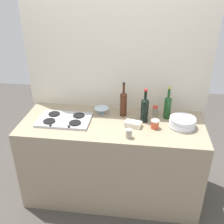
{
  "coord_description": "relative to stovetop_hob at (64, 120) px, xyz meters",
  "views": [
    {
      "loc": [
        0.29,
        -2.24,
        2.2
      ],
      "look_at": [
        0.0,
        0.0,
        1.02
      ],
      "focal_mm": 42.67,
      "sensor_mm": 36.0,
      "label": 1
    }
  ],
  "objects": [
    {
      "name": "ground_plane",
      "position": [
        0.47,
        0.02,
        -0.91
      ],
      "size": [
        6.0,
        6.0,
        0.0
      ],
      "primitive_type": "plane",
      "color": "#47423D",
      "rests_on": "ground"
    },
    {
      "name": "backsplash_panel",
      "position": [
        0.47,
        0.4,
        0.28
      ],
      "size": [
        1.9,
        0.06,
        2.38
      ],
      "primitive_type": "cube",
      "color": "beige",
      "rests_on": "ground"
    },
    {
      "name": "condiment_jar_front",
      "position": [
        0.89,
        -0.02,
        0.03
      ],
      "size": [
        0.08,
        0.08,
        0.08
      ],
      "color": "#C64C2D",
      "rests_on": "counter_block"
    },
    {
      "name": "wine_bottle_mid_left",
      "position": [
        0.78,
        0.09,
        0.12
      ],
      "size": [
        0.07,
        0.07,
        0.34
      ],
      "color": "black",
      "rests_on": "counter_block"
    },
    {
      "name": "plate_stack",
      "position": [
        1.15,
        0.03,
        0.03
      ],
      "size": [
        0.25,
        0.25,
        0.09
      ],
      "color": "white",
      "rests_on": "counter_block"
    },
    {
      "name": "condiment_jar_spare",
      "position": [
        0.66,
        -0.22,
        0.03
      ],
      "size": [
        0.06,
        0.06,
        0.08
      ],
      "color": "#9E998C",
      "rests_on": "counter_block"
    },
    {
      "name": "stovetop_hob",
      "position": [
        0.0,
        0.0,
        0.0
      ],
      "size": [
        0.51,
        0.33,
        0.04
      ],
      "color": "#B2B2B7",
      "rests_on": "counter_block"
    },
    {
      "name": "counter_block",
      "position": [
        0.47,
        0.02,
        -0.46
      ],
      "size": [
        1.8,
        0.7,
        0.9
      ],
      "primitive_type": "cube",
      "color": "tan",
      "rests_on": "ground"
    },
    {
      "name": "wine_bottle_leftmost",
      "position": [
        0.57,
        0.19,
        0.12
      ],
      "size": [
        0.07,
        0.07,
        0.36
      ],
      "color": "#472314",
      "rests_on": "counter_block"
    },
    {
      "name": "wine_bottle_mid_right",
      "position": [
        1.01,
        0.2,
        0.11
      ],
      "size": [
        0.07,
        0.07,
        0.33
      ],
      "color": "#19471E",
      "rests_on": "counter_block"
    },
    {
      "name": "condiment_jar_rear",
      "position": [
        0.89,
        0.23,
        0.04
      ],
      "size": [
        0.06,
        0.06,
        0.1
      ],
      "color": "#9E998C",
      "rests_on": "counter_block"
    },
    {
      "name": "butter_dish",
      "position": [
        0.68,
        -0.02,
        0.01
      ],
      "size": [
        0.17,
        0.12,
        0.05
      ],
      "primitive_type": "cube",
      "rotation": [
        0.0,
        0.0,
        -0.23
      ],
      "color": "silver",
      "rests_on": "counter_block"
    },
    {
      "name": "mixing_bowl",
      "position": [
        0.34,
        0.2,
        0.02
      ],
      "size": [
        0.15,
        0.15,
        0.06
      ],
      "color": "silver",
      "rests_on": "counter_block"
    }
  ]
}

